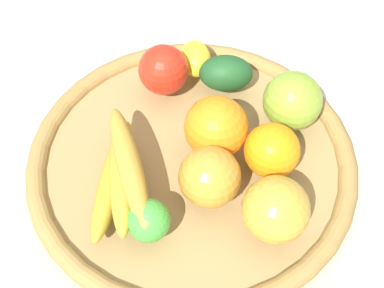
% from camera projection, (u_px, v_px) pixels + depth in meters
% --- Properties ---
extents(ground_plane, '(2.40, 2.40, 0.00)m').
position_uv_depth(ground_plane, '(192.00, 169.00, 0.74)').
color(ground_plane, '#B6AB9C').
rests_on(ground_plane, ground).
extents(basket, '(0.44, 0.44, 0.04)m').
position_uv_depth(basket, '(192.00, 161.00, 0.73)').
color(basket, '#9B7F4E').
rests_on(basket, ground_plane).
extents(apple_3, '(0.08, 0.08, 0.08)m').
position_uv_depth(apple_3, '(210.00, 177.00, 0.65)').
color(apple_3, '#C1892E').
rests_on(apple_3, basket).
extents(banana_bunch, '(0.18, 0.09, 0.06)m').
position_uv_depth(banana_bunch, '(121.00, 171.00, 0.66)').
color(banana_bunch, '#AF9729').
rests_on(banana_bunch, basket).
extents(apple_0, '(0.07, 0.07, 0.07)m').
position_uv_depth(apple_0, '(163.00, 70.00, 0.76)').
color(apple_0, red).
rests_on(apple_0, basket).
extents(lime_0, '(0.06, 0.06, 0.05)m').
position_uv_depth(lime_0, '(149.00, 220.00, 0.63)').
color(lime_0, green).
rests_on(lime_0, basket).
extents(avocado, '(0.06, 0.08, 0.05)m').
position_uv_depth(avocado, '(226.00, 73.00, 0.77)').
color(avocado, '#1D4F24').
rests_on(avocado, basket).
extents(orange_0, '(0.11, 0.11, 0.08)m').
position_uv_depth(orange_0, '(216.00, 127.00, 0.69)').
color(orange_0, orange).
rests_on(orange_0, basket).
extents(apple_2, '(0.08, 0.08, 0.08)m').
position_uv_depth(apple_2, '(292.00, 101.00, 0.72)').
color(apple_2, '#7FA833').
rests_on(apple_2, basket).
extents(lemon_0, '(0.07, 0.06, 0.04)m').
position_uv_depth(lemon_0, '(195.00, 59.00, 0.79)').
color(lemon_0, yellow).
rests_on(lemon_0, basket).
extents(apple_1, '(0.10, 0.10, 0.08)m').
position_uv_depth(apple_1, '(276.00, 210.00, 0.62)').
color(apple_1, gold).
rests_on(apple_1, basket).
extents(orange_1, '(0.08, 0.08, 0.07)m').
position_uv_depth(orange_1, '(272.00, 151.00, 0.67)').
color(orange_1, orange).
rests_on(orange_1, basket).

